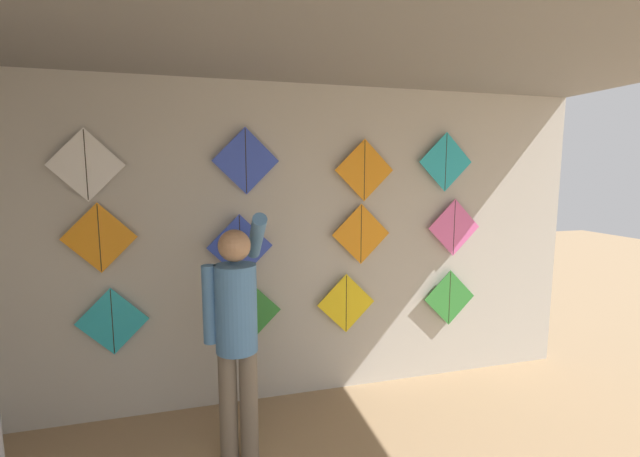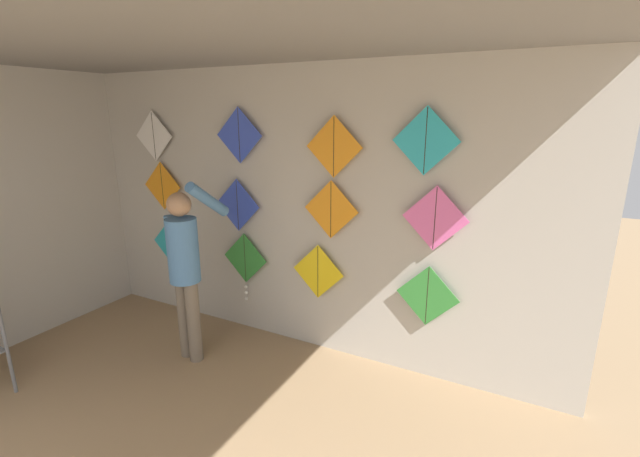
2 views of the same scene
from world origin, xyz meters
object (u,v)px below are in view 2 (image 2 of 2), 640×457
at_px(shopkeeper, 185,262).
at_px(kite_6, 331,210).
at_px(kite_2, 318,272).
at_px(kite_9, 239,135).
at_px(kite_0, 171,243).
at_px(kite_4, 162,186).
at_px(kite_11, 426,141).
at_px(kite_5, 238,205).
at_px(kite_1, 245,262).
at_px(kite_3, 427,296).
at_px(kite_10, 334,147).
at_px(kite_8, 154,136).
at_px(kite_7, 435,218).

distance_m(shopkeeper, kite_6, 1.46).
distance_m(kite_2, kite_9, 1.57).
distance_m(kite_0, kite_9, 1.68).
bearing_deg(kite_4, kite_11, 0.00).
bearing_deg(kite_2, kite_5, 180.00).
bearing_deg(kite_9, kite_5, 180.00).
xyz_separation_m(kite_1, kite_9, (0.00, 0.00, 1.33)).
relative_size(kite_5, kite_9, 1.00).
distance_m(shopkeeper, kite_5, 0.82).
xyz_separation_m(kite_1, kite_3, (1.97, 0.00, 0.01)).
relative_size(kite_10, kite_11, 1.00).
relative_size(shopkeeper, kite_11, 3.21).
relative_size(kite_2, kite_4, 1.00).
bearing_deg(kite_10, kite_3, 0.00).
bearing_deg(kite_3, kite_8, 180.00).
height_order(kite_4, kite_9, kite_9).
distance_m(kite_1, kite_9, 1.33).
distance_m(kite_1, kite_7, 2.11).
xyz_separation_m(shopkeeper, kite_0, (-0.93, 0.70, -0.14)).
distance_m(kite_1, kite_8, 1.76).
bearing_deg(kite_7, kite_4, 180.00).
xyz_separation_m(kite_6, kite_7, (0.96, 0.00, 0.03)).
bearing_deg(kite_0, kite_8, 180.00).
bearing_deg(kite_11, kite_2, 180.00).
xyz_separation_m(kite_4, kite_5, (1.07, 0.00, -0.12)).
distance_m(shopkeeper, kite_10, 1.76).
height_order(kite_2, kite_9, kite_9).
xyz_separation_m(shopkeeper, kite_11, (2.02, 0.70, 1.14)).
relative_size(shopkeeper, kite_8, 3.21).
xyz_separation_m(kite_3, kite_5, (-2.03, 0.00, 0.61)).
distance_m(shopkeeper, kite_3, 2.25).
bearing_deg(kite_2, kite_9, 180.00).
distance_m(kite_3, kite_4, 3.19).
bearing_deg(kite_5, shopkeeper, -97.71).
bearing_deg(kite_6, shopkeeper, -149.32).
height_order(kite_1, kite_6, kite_6).
height_order(kite_7, kite_11, kite_11).
bearing_deg(kite_0, kite_5, 0.00).
height_order(kite_1, kite_5, kite_5).
distance_m(kite_8, kite_9, 1.20).
distance_m(kite_9, kite_11, 1.86).
distance_m(kite_2, kite_5, 1.11).
distance_m(kite_9, kite_10, 1.05).
xyz_separation_m(kite_5, kite_9, (0.07, 0.00, 0.72)).
distance_m(kite_0, kite_3, 3.05).
height_order(kite_5, kite_7, kite_7).
bearing_deg(kite_1, kite_5, 179.11).
relative_size(kite_4, kite_10, 1.00).
xyz_separation_m(kite_5, kite_7, (2.05, 0.00, 0.09)).
bearing_deg(kite_5, kite_8, 180.00).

